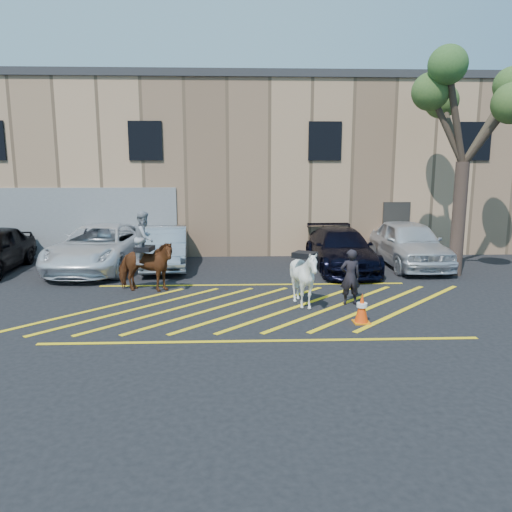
{
  "coord_description": "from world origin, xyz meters",
  "views": [
    {
      "loc": [
        -0.51,
        -12.99,
        3.8
      ],
      "look_at": [
        0.02,
        0.2,
        1.3
      ],
      "focal_mm": 35.0,
      "sensor_mm": 36.0,
      "label": 1
    }
  ],
  "objects_px": {
    "saddled_white": "(304,278)",
    "car_white_suv": "(409,243)",
    "tree": "(467,102)",
    "handler": "(350,277)",
    "car_white_pickup": "(100,247)",
    "car_blue_suv": "(341,249)",
    "car_silver_sedan": "(165,247)",
    "mounted_bay": "(145,260)",
    "traffic_cone": "(362,308)"
  },
  "relations": [
    {
      "from": "car_white_pickup",
      "to": "tree",
      "type": "xyz_separation_m",
      "value": [
        12.31,
        -1.49,
        4.9
      ]
    },
    {
      "from": "car_white_pickup",
      "to": "saddled_white",
      "type": "relative_size",
      "value": 3.01
    },
    {
      "from": "mounted_bay",
      "to": "tree",
      "type": "bearing_deg",
      "value": 10.08
    },
    {
      "from": "car_white_pickup",
      "to": "car_white_suv",
      "type": "height_order",
      "value": "car_white_suv"
    },
    {
      "from": "car_blue_suv",
      "to": "mounted_bay",
      "type": "relative_size",
      "value": 2.06
    },
    {
      "from": "traffic_cone",
      "to": "car_silver_sedan",
      "type": "bearing_deg",
      "value": 129.68
    },
    {
      "from": "saddled_white",
      "to": "traffic_cone",
      "type": "xyz_separation_m",
      "value": [
        1.2,
        -1.38,
        -0.43
      ]
    },
    {
      "from": "car_blue_suv",
      "to": "tree",
      "type": "height_order",
      "value": "tree"
    },
    {
      "from": "car_white_suv",
      "to": "mounted_bay",
      "type": "relative_size",
      "value": 2.06
    },
    {
      "from": "handler",
      "to": "car_silver_sedan",
      "type": "bearing_deg",
      "value": -45.66
    },
    {
      "from": "car_white_pickup",
      "to": "car_silver_sedan",
      "type": "relative_size",
      "value": 1.29
    },
    {
      "from": "car_silver_sedan",
      "to": "car_blue_suv",
      "type": "distance_m",
      "value": 6.37
    },
    {
      "from": "car_white_suv",
      "to": "saddled_white",
      "type": "relative_size",
      "value": 2.6
    },
    {
      "from": "car_white_suv",
      "to": "car_silver_sedan",
      "type": "bearing_deg",
      "value": 178.59
    },
    {
      "from": "tree",
      "to": "car_white_suv",
      "type": "bearing_deg",
      "value": 123.45
    },
    {
      "from": "car_silver_sedan",
      "to": "car_white_suv",
      "type": "distance_m",
      "value": 8.96
    },
    {
      "from": "handler",
      "to": "car_white_pickup",
      "type": "bearing_deg",
      "value": -34.94
    },
    {
      "from": "car_blue_suv",
      "to": "handler",
      "type": "bearing_deg",
      "value": -99.97
    },
    {
      "from": "car_blue_suv",
      "to": "handler",
      "type": "relative_size",
      "value": 3.27
    },
    {
      "from": "traffic_cone",
      "to": "tree",
      "type": "height_order",
      "value": "tree"
    },
    {
      "from": "saddled_white",
      "to": "car_white_suv",
      "type": "bearing_deg",
      "value": 48.58
    },
    {
      "from": "saddled_white",
      "to": "tree",
      "type": "bearing_deg",
      "value": 32.45
    },
    {
      "from": "car_white_suv",
      "to": "traffic_cone",
      "type": "relative_size",
      "value": 6.76
    },
    {
      "from": "car_blue_suv",
      "to": "handler",
      "type": "height_order",
      "value": "handler"
    },
    {
      "from": "car_white_pickup",
      "to": "tree",
      "type": "height_order",
      "value": "tree"
    },
    {
      "from": "car_blue_suv",
      "to": "tree",
      "type": "distance_m",
      "value": 6.29
    },
    {
      "from": "car_blue_suv",
      "to": "handler",
      "type": "distance_m",
      "value": 4.55
    },
    {
      "from": "car_white_pickup",
      "to": "car_blue_suv",
      "type": "xyz_separation_m",
      "value": [
        8.63,
        -0.37,
        -0.08
      ]
    },
    {
      "from": "car_white_suv",
      "to": "handler",
      "type": "height_order",
      "value": "car_white_suv"
    },
    {
      "from": "car_blue_suv",
      "to": "tree",
      "type": "bearing_deg",
      "value": -18.19
    },
    {
      "from": "saddled_white",
      "to": "traffic_cone",
      "type": "relative_size",
      "value": 2.6
    },
    {
      "from": "car_white_pickup",
      "to": "traffic_cone",
      "type": "relative_size",
      "value": 7.8
    },
    {
      "from": "mounted_bay",
      "to": "traffic_cone",
      "type": "height_order",
      "value": "mounted_bay"
    },
    {
      "from": "car_blue_suv",
      "to": "saddled_white",
      "type": "distance_m",
      "value": 5.1
    },
    {
      "from": "car_blue_suv",
      "to": "saddled_white",
      "type": "height_order",
      "value": "saddled_white"
    },
    {
      "from": "handler",
      "to": "tree",
      "type": "distance_m",
      "value": 7.4
    },
    {
      "from": "car_silver_sedan",
      "to": "tree",
      "type": "relative_size",
      "value": 0.61
    },
    {
      "from": "car_silver_sedan",
      "to": "mounted_bay",
      "type": "distance_m",
      "value": 3.56
    },
    {
      "from": "saddled_white",
      "to": "traffic_cone",
      "type": "bearing_deg",
      "value": -49.08
    },
    {
      "from": "traffic_cone",
      "to": "saddled_white",
      "type": "bearing_deg",
      "value": 130.92
    },
    {
      "from": "tree",
      "to": "handler",
      "type": "bearing_deg",
      "value": -142.37
    },
    {
      "from": "car_white_suv",
      "to": "mounted_bay",
      "type": "xyz_separation_m",
      "value": [
        -9.05,
        -3.4,
        0.13
      ]
    },
    {
      "from": "car_white_pickup",
      "to": "car_white_suv",
      "type": "distance_m",
      "value": 11.25
    },
    {
      "from": "mounted_bay",
      "to": "traffic_cone",
      "type": "distance_m",
      "value": 6.52
    },
    {
      "from": "mounted_bay",
      "to": "saddled_white",
      "type": "height_order",
      "value": "mounted_bay"
    },
    {
      "from": "saddled_white",
      "to": "tree",
      "type": "relative_size",
      "value": 0.26
    },
    {
      "from": "car_blue_suv",
      "to": "saddled_white",
      "type": "relative_size",
      "value": 2.6
    },
    {
      "from": "car_white_pickup",
      "to": "traffic_cone",
      "type": "xyz_separation_m",
      "value": [
        7.87,
        -6.46,
        -0.43
      ]
    },
    {
      "from": "car_white_pickup",
      "to": "car_white_suv",
      "type": "bearing_deg",
      "value": 5.69
    },
    {
      "from": "car_silver_sedan",
      "to": "saddled_white",
      "type": "distance_m",
      "value": 6.9
    }
  ]
}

